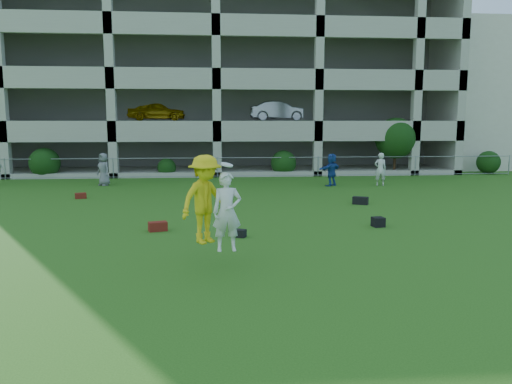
{
  "coord_description": "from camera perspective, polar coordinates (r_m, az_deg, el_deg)",
  "views": [
    {
      "loc": [
        -0.32,
        -10.24,
        3.3
      ],
      "look_at": [
        0.85,
        3.0,
        1.4
      ],
      "focal_mm": 35.0,
      "sensor_mm": 36.0,
      "label": 1
    }
  ],
  "objects": [
    {
      "name": "ground",
      "position": [
        10.76,
        -3.16,
        -9.73
      ],
      "size": [
        100.0,
        100.0,
        0.0
      ],
      "primitive_type": "plane",
      "color": "#235114",
      "rests_on": "ground"
    },
    {
      "name": "stucco_building",
      "position": [
        44.82,
        26.68,
        9.46
      ],
      "size": [
        16.0,
        14.0,
        10.0
      ],
      "primitive_type": "cube",
      "color": "beige",
      "rests_on": "ground"
    },
    {
      "name": "bystander_c",
      "position": [
        26.78,
        -17.03,
        2.5
      ],
      "size": [
        0.96,
        0.94,
        1.67
      ],
      "primitive_type": "imported",
      "rotation": [
        0.0,
        0.0,
        -0.74
      ],
      "color": "slate",
      "rests_on": "ground"
    },
    {
      "name": "bystander_d",
      "position": [
        25.74,
        8.62,
        2.54
      ],
      "size": [
        1.5,
        1.36,
        1.66
      ],
      "primitive_type": "imported",
      "rotation": [
        0.0,
        0.0,
        3.83
      ],
      "color": "#204395",
      "rests_on": "ground"
    },
    {
      "name": "bystander_e",
      "position": [
        26.39,
        14.02,
        2.55
      ],
      "size": [
        0.65,
        0.46,
        1.68
      ],
      "primitive_type": "imported",
      "rotation": [
        0.0,
        0.0,
        3.05
      ],
      "color": "silver",
      "rests_on": "ground"
    },
    {
      "name": "bag_red_a",
      "position": [
        15.38,
        -11.16,
        -3.88
      ],
      "size": [
        0.61,
        0.44,
        0.28
      ],
      "primitive_type": "cube",
      "rotation": [
        0.0,
        0.0,
        0.28
      ],
      "color": "#56170E",
      "rests_on": "ground"
    },
    {
      "name": "bag_black_b",
      "position": [
        14.33,
        -1.99,
        -4.73
      ],
      "size": [
        0.47,
        0.4,
        0.22
      ],
      "primitive_type": "cube",
      "rotation": [
        0.0,
        0.0,
        -0.45
      ],
      "color": "black",
      "rests_on": "ground"
    },
    {
      "name": "crate_d",
      "position": [
        16.15,
        13.78,
        -3.35
      ],
      "size": [
        0.39,
        0.39,
        0.3
      ],
      "primitive_type": "cube",
      "rotation": [
        0.0,
        0.0,
        0.12
      ],
      "color": "black",
      "rests_on": "ground"
    },
    {
      "name": "bag_black_e",
      "position": [
        20.3,
        11.85,
        -0.97
      ],
      "size": [
        0.67,
        0.53,
        0.3
      ],
      "primitive_type": "cube",
      "rotation": [
        0.0,
        0.0,
        -0.45
      ],
      "color": "black",
      "rests_on": "ground"
    },
    {
      "name": "bag_red_f",
      "position": [
        22.63,
        -19.4,
        -0.41
      ],
      "size": [
        0.52,
        0.42,
        0.24
      ],
      "primitive_type": "cube",
      "rotation": [
        0.0,
        0.0,
        0.36
      ],
      "color": "#501A0D",
      "rests_on": "ground"
    },
    {
      "name": "bag_green_g",
      "position": [
        23.22,
        -5.87,
        0.24
      ],
      "size": [
        0.58,
        0.49,
        0.25
      ],
      "primitive_type": "cube",
      "rotation": [
        0.0,
        0.0,
        -0.45
      ],
      "color": "#153A18",
      "rests_on": "ground"
    },
    {
      "name": "frisbee_contest",
      "position": [
        11.21,
        -5.33,
        -1.12
      ],
      "size": [
        1.55,
        1.39,
        2.12
      ],
      "color": "yellow",
      "rests_on": "ground"
    },
    {
      "name": "parking_garage",
      "position": [
        38.04,
        -4.68,
        12.2
      ],
      "size": [
        30.0,
        14.0,
        12.0
      ],
      "color": "#9E998C",
      "rests_on": "ground"
    },
    {
      "name": "fence",
      "position": [
        29.36,
        -4.43,
        2.86
      ],
      "size": [
        36.06,
        0.06,
        1.2
      ],
      "color": "gray",
      "rests_on": "ground"
    },
    {
      "name": "shrub_row",
      "position": [
        30.39,
        4.25,
        4.74
      ],
      "size": [
        34.38,
        2.52,
        3.5
      ],
      "color": "#163D11",
      "rests_on": "ground"
    }
  ]
}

